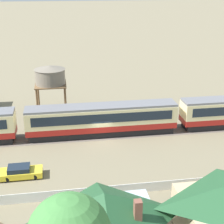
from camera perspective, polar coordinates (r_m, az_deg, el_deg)
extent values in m
plane|color=#7A7056|center=(45.05, -1.68, -4.48)|extent=(600.00, 600.00, 0.00)
cylinder|color=black|center=(49.25, 15.48, -2.38)|extent=(0.90, 0.18, 0.90)
cylinder|color=black|center=(50.45, 14.83, -1.74)|extent=(0.90, 0.18, 0.90)
cube|color=#AD1E19|center=(45.72, -1.66, -2.28)|extent=(19.83, 2.93, 0.80)
cube|color=beige|center=(45.15, -1.68, -0.54)|extent=(19.83, 2.93, 2.20)
cube|color=#192330|center=(45.10, -1.68, -0.41)|extent=(18.24, 2.97, 1.23)
cube|color=slate|center=(44.70, -1.70, 0.94)|extent=(19.83, 2.76, 0.30)
cube|color=black|center=(46.07, -1.65, -3.24)|extent=(19.03, 2.52, 0.88)
cylinder|color=black|center=(46.63, 6.47, -3.07)|extent=(0.90, 0.18, 0.90)
cylinder|color=black|center=(47.89, 6.03, -2.38)|extent=(0.90, 0.18, 0.90)
cylinder|color=black|center=(45.14, -9.81, -4.12)|extent=(0.90, 0.18, 0.90)
cylinder|color=black|center=(46.45, -9.81, -3.37)|extent=(0.90, 0.18, 0.90)
cube|color=#665B51|center=(46.51, 0.72, -3.60)|extent=(131.77, 3.60, 0.01)
cube|color=#4C4238|center=(45.87, 0.87, -3.95)|extent=(131.77, 0.12, 0.04)
cube|color=#4C4238|center=(47.15, 0.57, -3.22)|extent=(131.77, 0.12, 0.04)
cylinder|color=brown|center=(55.01, -7.84, 2.85)|extent=(0.28, 0.28, 4.72)
cylinder|color=brown|center=(55.11, -12.12, 2.60)|extent=(0.28, 0.28, 4.72)
cylinder|color=brown|center=(51.12, -7.71, 1.41)|extent=(0.28, 0.28, 4.72)
cylinder|color=brown|center=(51.24, -12.31, 1.15)|extent=(0.28, 0.28, 4.72)
cube|color=brown|center=(52.33, -10.17, 4.55)|extent=(4.61, 4.61, 0.16)
cylinder|color=slate|center=(52.01, -10.25, 5.82)|extent=(4.41, 4.41, 2.24)
cone|color=slate|center=(51.67, -10.35, 7.29)|extent=(4.64, 4.64, 0.50)
pyramid|color=#23512D|center=(26.51, -1.32, -15.32)|extent=(8.75, 7.02, 2.23)
cube|color=brown|center=(25.76, 4.30, -16.32)|extent=(0.56, 0.56, 2.01)
cube|color=white|center=(33.83, -13.72, -13.70)|extent=(48.14, 0.06, 1.05)
cube|color=yellow|center=(37.90, -14.94, -9.78)|extent=(4.56, 1.90, 0.62)
cube|color=#192330|center=(37.63, -15.23, -9.05)|extent=(2.29, 1.62, 0.50)
cylinder|color=black|center=(37.14, -12.82, -10.56)|extent=(0.62, 0.20, 0.62)
cylinder|color=black|center=(38.56, -12.72, -9.27)|extent=(0.62, 0.20, 0.62)
cylinder|color=black|center=(37.47, -17.19, -10.73)|extent=(0.62, 0.20, 0.62)
cylinder|color=black|center=(38.88, -16.91, -9.45)|extent=(0.62, 0.20, 0.62)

